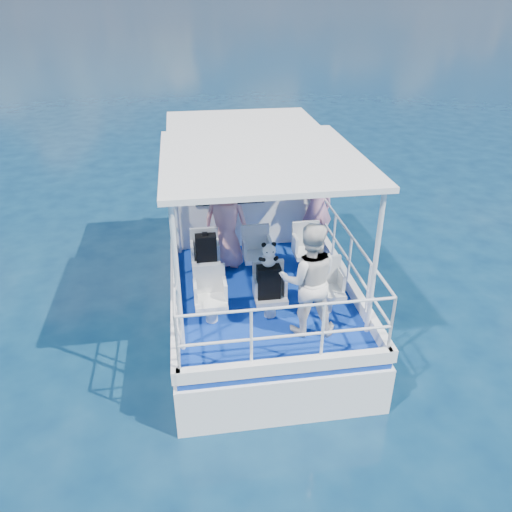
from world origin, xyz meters
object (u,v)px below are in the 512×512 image
at_px(passenger_stbd_aft, 309,280).
at_px(passenger_port_fwd, 226,223).
at_px(backpack_center, 269,282).
at_px(panda, 269,254).

bearing_deg(passenger_stbd_aft, passenger_port_fwd, -58.60).
bearing_deg(backpack_center, passenger_stbd_aft, -37.82).
distance_m(backpack_center, panda, 0.45).
distance_m(passenger_stbd_aft, panda, 0.69).
bearing_deg(panda, backpack_center, -91.06).
relative_size(passenger_stbd_aft, backpack_center, 3.35).
bearing_deg(panda, passenger_port_fwd, 104.85).
bearing_deg(backpack_center, passenger_port_fwd, 104.62).
bearing_deg(passenger_port_fwd, panda, 124.75).
xyz_separation_m(backpack_center, panda, (0.00, 0.03, 0.45)).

